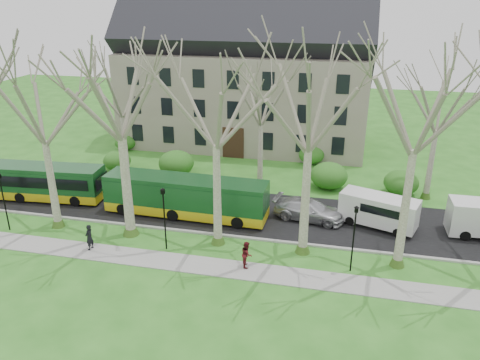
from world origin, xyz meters
name	(u,v)px	position (x,y,z in m)	size (l,w,h in m)	color
ground	(257,251)	(0.00, 0.00, 0.00)	(120.00, 120.00, 0.00)	#2D6E1F
sidewalk	(250,271)	(0.00, -2.50, 0.03)	(70.00, 2.00, 0.06)	gray
road	(271,215)	(0.00, 5.50, 0.03)	(80.00, 8.00, 0.06)	black
curb	(262,240)	(0.00, 1.50, 0.07)	(80.00, 0.25, 0.14)	#A5A39E
building	(246,70)	(-6.00, 24.00, 8.07)	(26.50, 12.20, 16.00)	gray
tree_row_verge	(260,149)	(0.00, 0.30, 7.00)	(49.00, 7.00, 14.00)	gray
tree_row_far	(268,120)	(-1.33, 11.00, 6.00)	(33.00, 7.00, 12.00)	gray
lamp_row	(255,223)	(0.00, -1.00, 2.57)	(36.22, 0.22, 4.30)	black
hedges	(237,162)	(-4.67, 14.00, 1.00)	(30.60, 8.60, 2.00)	#285718
bus_lead	(33,181)	(-19.63, 4.35, 1.53)	(11.76, 2.45, 2.94)	#13441D
bus_follow	(186,196)	(-6.32, 4.06, 1.61)	(12.41, 2.58, 3.10)	#13441D
sedan	(309,210)	(2.86, 5.42, 0.83)	(2.15, 5.28, 1.53)	#B5B6BA
van_a	(378,211)	(7.83, 5.37, 1.24)	(5.40, 1.97, 2.36)	silver
pedestrian_a	(89,237)	(-10.85, -2.26, 0.95)	(0.65, 0.42, 1.77)	black
pedestrian_b	(247,254)	(-0.31, -1.97, 0.90)	(0.82, 0.64, 1.68)	#561318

